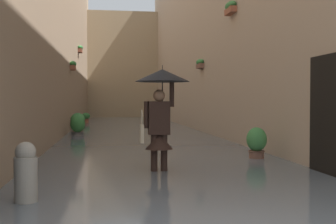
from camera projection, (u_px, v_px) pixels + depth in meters
ground_plane at (135, 134)px, 17.67m from camera, size 73.43×73.43×0.00m
flood_water at (135, 133)px, 17.67m from camera, size 6.10×35.37×0.14m
building_facade_left at (219, 5)px, 18.01m from camera, size 2.04×33.37×10.94m
building_facade_right at (46, 12)px, 17.04m from camera, size 2.04×33.37×9.87m
building_facade_far at (123, 66)px, 32.99m from camera, size 8.90×1.80×8.17m
person_wading at (161, 101)px, 7.61m from camera, size 0.98×0.98×2.04m
potted_plant_mid_right at (86, 118)px, 24.29m from camera, size 0.48×0.48×0.70m
potted_plant_far_left at (257, 144)px, 9.34m from camera, size 0.44×0.44×0.82m
potted_plant_near_right at (78, 122)px, 17.68m from camera, size 0.58×0.58×0.89m
potted_plant_far_right at (78, 127)px, 15.34m from camera, size 0.53×0.53×0.88m
mooring_bollard at (26, 178)px, 5.30m from camera, size 0.29×0.29×0.89m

